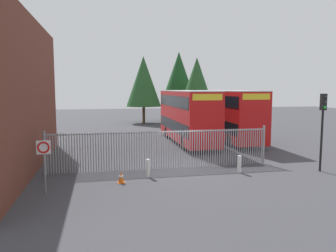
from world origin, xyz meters
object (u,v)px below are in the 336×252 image
Objects in this scene: bollard_center_front at (239,164)px; speed_limit_sign_post at (44,154)px; double_decker_bus_near_gate at (187,114)px; traffic_light_kerbside at (323,118)px; bollard_near_left at (148,168)px; double_decker_bus_behind_fence_left at (228,113)px; traffic_cone_by_gate at (121,177)px.

speed_limit_sign_post is at bearing -170.40° from bollard_center_front.
double_decker_bus_near_gate is 2.51× the size of traffic_light_kerbside.
speed_limit_sign_post reaches higher than bollard_near_left.
double_decker_bus_behind_fence_left is 11.62m from bollard_center_front.
double_decker_bus_near_gate is 15.38m from speed_limit_sign_post.
double_decker_bus_behind_fence_left is 13.94m from bollard_near_left.
double_decker_bus_behind_fence_left is 18.37m from speed_limit_sign_post.
bollard_center_front is at bearing 172.48° from traffic_light_kerbside.
double_decker_bus_near_gate is at bearing 64.88° from bollard_near_left.
double_decker_bus_behind_fence_left reaches higher than bollard_near_left.
bollard_center_front is at bearing -1.15° from bollard_near_left.
speed_limit_sign_post reaches higher than traffic_cone_by_gate.
double_decker_bus_near_gate is at bearing 51.35° from speed_limit_sign_post.
double_decker_bus_behind_fence_left is at bearing 48.97° from traffic_cone_by_gate.
bollard_center_front is 0.40× the size of speed_limit_sign_post.
traffic_light_kerbside is (4.54, -0.60, 2.51)m from bollard_center_front.
traffic_cone_by_gate is 0.14× the size of traffic_light_kerbside.
double_decker_bus_behind_fence_left is at bearing 51.27° from bollard_near_left.
bollard_near_left is 5.27m from speed_limit_sign_post.
traffic_cone_by_gate is 3.80m from speed_limit_sign_post.
bollard_center_front is (-3.62, -10.87, -1.95)m from double_decker_bus_behind_fence_left.
bollard_near_left is 1.66m from traffic_cone_by_gate.
double_decker_bus_behind_fence_left reaches higher than traffic_light_kerbside.
traffic_cone_by_gate is (-1.44, -0.81, -0.19)m from bollard_near_left.
double_decker_bus_near_gate reaches higher than traffic_cone_by_gate.
double_decker_bus_near_gate is 11.94m from traffic_light_kerbside.
bollard_near_left is 9.91m from traffic_light_kerbside.
speed_limit_sign_post is (-4.79, -1.76, 1.30)m from bollard_near_left.
bollard_near_left and bollard_center_front have the same top height.
traffic_cone_by_gate is (-6.24, -11.05, -2.13)m from double_decker_bus_near_gate.
double_decker_bus_behind_fence_left is 11.38× the size of bollard_center_front.
traffic_light_kerbside reaches higher than bollard_center_front.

